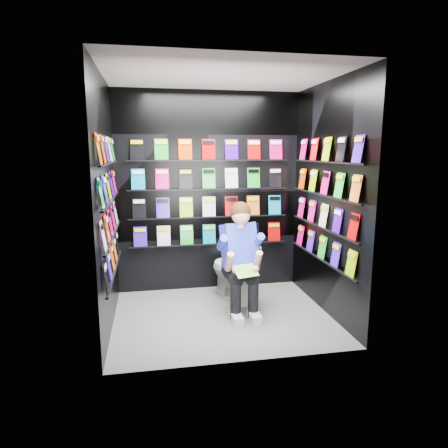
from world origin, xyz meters
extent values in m
plane|color=slate|center=(0.00, 0.00, 0.00)|extent=(2.40, 2.40, 0.00)
plane|color=white|center=(0.00, 0.00, 2.60)|extent=(2.40, 2.40, 0.00)
cube|color=black|center=(0.00, 1.00, 1.30)|extent=(2.40, 0.04, 2.60)
cube|color=black|center=(0.00, -1.00, 1.30)|extent=(2.40, 0.04, 2.60)
cube|color=black|center=(-1.20, 0.00, 1.30)|extent=(0.04, 2.00, 2.60)
cube|color=black|center=(1.20, 0.00, 1.30)|extent=(0.04, 2.00, 2.60)
imported|color=white|center=(0.22, 0.54, 0.37)|extent=(0.60, 0.83, 0.73)
cube|color=white|center=(0.31, 0.40, 0.15)|extent=(0.25, 0.41, 0.29)
cube|color=white|center=(0.31, 0.40, 0.31)|extent=(0.27, 0.43, 0.03)
cube|color=#2E9B59|center=(0.22, -0.19, 0.58)|extent=(0.28, 0.21, 0.11)
camera|label=1|loc=(-0.77, -4.18, 1.84)|focal=32.00mm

